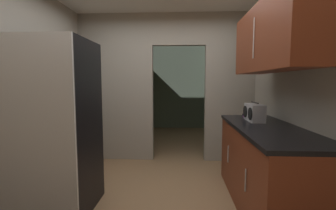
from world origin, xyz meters
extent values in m
plane|color=#93704C|center=(0.00, 0.00, 0.00)|extent=(20.00, 20.00, 0.00)
cube|color=#9E998C|center=(-0.90, 1.66, 1.30)|extent=(1.32, 0.12, 2.61)
cube|color=#9E998C|center=(1.12, 1.66, 1.30)|extent=(0.86, 0.12, 2.61)
cube|color=#9E998C|center=(0.23, 1.66, 2.33)|extent=(0.93, 0.12, 0.55)
cube|color=slate|center=(0.00, 4.77, 1.30)|extent=(3.11, 0.10, 2.61)
cube|color=slate|center=(-1.50, 3.22, 1.30)|extent=(0.10, 3.11, 2.61)
cube|color=slate|center=(1.50, 3.22, 1.30)|extent=(0.10, 3.11, 2.61)
cube|color=#9E998C|center=(1.60, -0.42, 1.30)|extent=(0.10, 4.16, 2.61)
cube|color=black|center=(-1.12, -0.13, 0.93)|extent=(0.83, 0.75, 1.85)
cube|color=#B7BABC|center=(-1.12, -0.52, 0.93)|extent=(0.83, 0.03, 1.85)
cube|color=maroon|center=(1.21, -0.01, 0.44)|extent=(0.65, 1.88, 0.88)
cube|color=black|center=(1.21, -0.01, 0.90)|extent=(0.69, 1.88, 0.04)
cylinder|color=#B7BABC|center=(0.88, -0.42, 0.49)|extent=(0.01, 0.01, 0.22)
cylinder|color=#B7BABC|center=(0.88, 0.41, 0.49)|extent=(0.01, 0.01, 0.22)
cube|color=maroon|center=(1.21, -0.01, 1.87)|extent=(0.34, 1.69, 0.71)
cylinder|color=#B7BABC|center=(1.03, -0.01, 1.87)|extent=(0.01, 0.01, 0.43)
cube|color=#B2B2B7|center=(1.18, 0.37, 1.03)|extent=(0.16, 0.37, 0.21)
cylinder|color=#262626|center=(1.18, 0.37, 1.16)|extent=(0.02, 0.26, 0.02)
cylinder|color=black|center=(1.09, 0.26, 1.03)|extent=(0.01, 0.15, 0.15)
cylinder|color=black|center=(1.09, 0.48, 1.03)|extent=(0.01, 0.15, 0.15)
cube|color=#8C3893|center=(1.18, 0.67, 0.94)|extent=(0.10, 0.15, 0.02)
cube|color=black|center=(1.19, 0.68, 0.96)|extent=(0.13, 0.15, 0.02)
cube|color=gold|center=(1.19, 0.67, 0.98)|extent=(0.13, 0.17, 0.01)
camera|label=1|loc=(0.25, -2.63, 1.41)|focal=25.60mm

